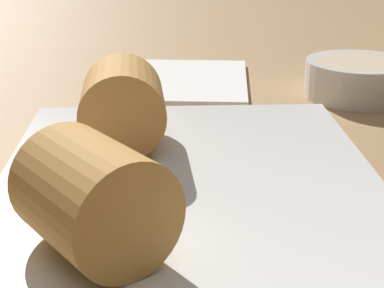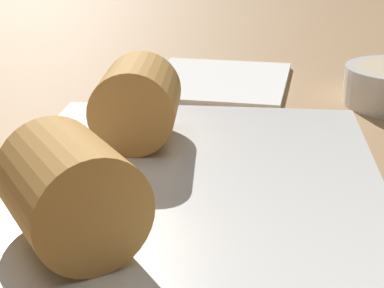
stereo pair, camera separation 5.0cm
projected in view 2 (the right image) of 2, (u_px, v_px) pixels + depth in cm
name	position (u px, v px, depth cm)	size (l,w,h in cm)	color
table_surface	(195.00, 195.00, 41.46)	(180.00, 140.00, 2.00)	#A87F54
serving_plate	(192.00, 191.00, 37.96)	(29.22, 22.63, 1.50)	white
roll_front_left	(138.00, 100.00, 43.25)	(7.46, 5.87, 5.55)	#D19347
roll_front_right	(68.00, 189.00, 29.84)	(8.38, 8.18, 5.55)	#D19347
napkin	(218.00, 81.00, 62.99)	(16.88, 14.78, 0.60)	white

